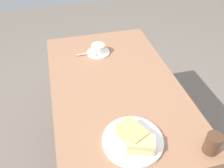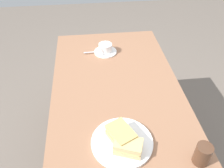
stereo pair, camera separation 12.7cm
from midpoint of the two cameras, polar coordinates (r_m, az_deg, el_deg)
ground_plane at (r=1.86m, az=2.74°, el=-17.03°), size 6.00×6.00×0.00m
dining_table at (r=1.40m, az=3.50°, el=-3.85°), size 1.17×0.70×0.71m
sandwich_plate at (r=1.05m, az=6.01°, el=-13.94°), size 0.27×0.27×0.01m
sandwich_front at (r=1.02m, az=5.86°, el=-12.26°), size 0.15×0.13×0.06m
sandwich_back at (r=0.99m, az=7.70°, el=-14.86°), size 0.11×0.13×0.05m
coffee_saucer at (r=1.57m, az=0.75°, el=7.68°), size 0.15×0.15×0.01m
coffee_cup at (r=1.55m, az=0.73°, el=8.69°), size 0.10×0.09×0.05m
spoon at (r=1.56m, az=-2.11°, el=7.66°), size 0.02×0.10×0.01m
drinking_glass at (r=1.04m, az=24.38°, el=-15.34°), size 0.06×0.06×0.10m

